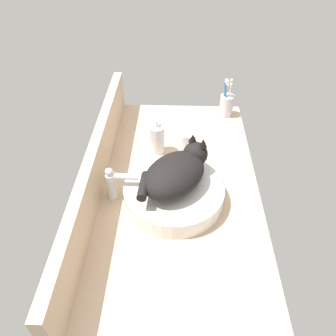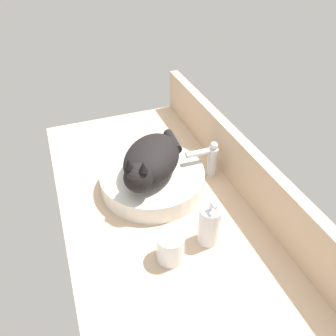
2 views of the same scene
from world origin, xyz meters
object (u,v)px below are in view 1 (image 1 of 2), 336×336
at_px(cat, 176,172).
at_px(water_glass, 186,142).
at_px(toothbrush_cup, 226,104).
at_px(sink_basin, 174,193).
at_px(faucet, 114,182).
at_px(soap_dispenser, 157,139).

height_order(cat, water_glass, cat).
bearing_deg(cat, toothbrush_cup, -22.32).
distance_m(sink_basin, toothbrush_cup, 0.62).
xyz_separation_m(sink_basin, faucet, (0.01, 0.21, 0.04)).
height_order(sink_basin, cat, cat).
bearing_deg(cat, faucet, 91.28).
xyz_separation_m(faucet, water_glass, (0.29, -0.26, -0.03)).
relative_size(sink_basin, toothbrush_cup, 1.87).
distance_m(faucet, soap_dispenser, 0.30).
relative_size(cat, soap_dispenser, 1.93).
relative_size(sink_basin, soap_dispenser, 2.23).
bearing_deg(toothbrush_cup, soap_dispenser, 133.50).
relative_size(faucet, soap_dispenser, 0.87).
bearing_deg(faucet, water_glass, -41.79).
xyz_separation_m(cat, toothbrush_cup, (0.56, -0.23, -0.07)).
distance_m(sink_basin, faucet, 0.21).
relative_size(sink_basin, cat, 1.16).
bearing_deg(soap_dispenser, faucet, 153.41).
bearing_deg(cat, soap_dispenser, 17.23).
xyz_separation_m(soap_dispenser, water_glass, (0.02, -0.12, -0.02)).
height_order(cat, soap_dispenser, cat).
bearing_deg(sink_basin, water_glass, -9.23).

